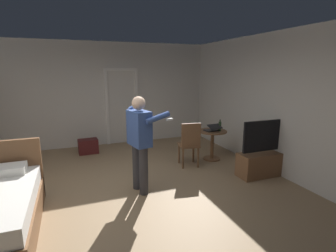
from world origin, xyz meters
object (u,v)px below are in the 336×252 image
at_px(side_table, 212,140).
at_px(suitcase_dark, 88,146).
at_px(bottle_on_table, 220,126).
at_px(wooden_chair, 190,143).
at_px(laptop, 213,129).
at_px(person_blue_shirt, 140,138).
at_px(tv_flatscreen, 264,160).

relative_size(side_table, suitcase_dark, 1.47).
bearing_deg(bottle_on_table, wooden_chair, -169.60).
relative_size(side_table, bottle_on_table, 2.63).
xyz_separation_m(side_table, laptop, (-0.03, -0.04, 0.28)).
xyz_separation_m(side_table, person_blue_shirt, (-2.00, -0.99, 0.50)).
xyz_separation_m(laptop, wooden_chair, (-0.68, -0.19, -0.21)).
height_order(side_table, person_blue_shirt, person_blue_shirt).
distance_m(side_table, suitcase_dark, 3.12).
bearing_deg(side_table, laptop, -121.01).
bearing_deg(side_table, person_blue_shirt, -153.61).
height_order(side_table, bottle_on_table, bottle_on_table).
bearing_deg(suitcase_dark, wooden_chair, -43.87).
bearing_deg(person_blue_shirt, bottle_on_table, 23.10).
bearing_deg(suitcase_dark, side_table, -32.01).
relative_size(side_table, person_blue_shirt, 0.42).
relative_size(bottle_on_table, wooden_chair, 0.27).
bearing_deg(person_blue_shirt, laptop, 25.68).
height_order(tv_flatscreen, wooden_chair, tv_flatscreen).
relative_size(person_blue_shirt, suitcase_dark, 3.49).
bearing_deg(tv_flatscreen, person_blue_shirt, 175.38).
relative_size(tv_flatscreen, person_blue_shirt, 0.68).
xyz_separation_m(laptop, person_blue_shirt, (-1.98, -0.95, 0.22)).
relative_size(laptop, suitcase_dark, 0.74).
relative_size(bottle_on_table, suitcase_dark, 0.56).
distance_m(wooden_chair, suitcase_dark, 2.69).
bearing_deg(wooden_chair, person_blue_shirt, -149.72).
relative_size(tv_flatscreen, bottle_on_table, 4.26).
xyz_separation_m(bottle_on_table, wooden_chair, (-0.84, -0.15, -0.27)).
bearing_deg(person_blue_shirt, side_table, 26.39).
bearing_deg(tv_flatscreen, suitcase_dark, 139.66).
bearing_deg(side_table, wooden_chair, -161.53).
bearing_deg(wooden_chair, bottle_on_table, 10.40).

